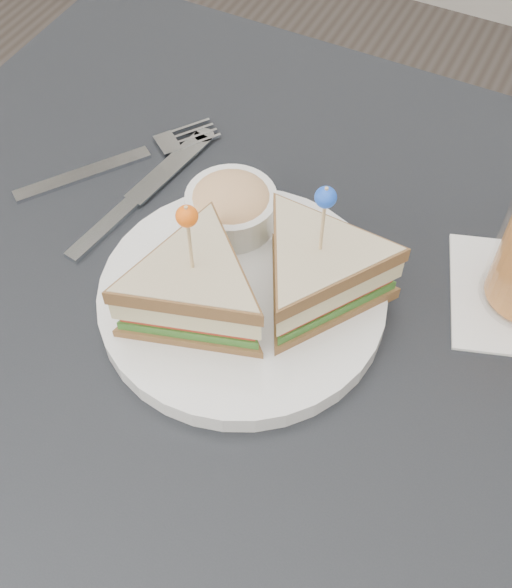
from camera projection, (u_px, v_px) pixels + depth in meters
name	position (u px, v px, depth m)	size (l,w,h in m)	color
table	(241.00, 382.00, 0.66)	(0.80, 0.80, 0.75)	black
plate_meal	(250.00, 277.00, 0.59)	(0.29, 0.29, 0.14)	white
cutlery_fork	(129.00, 158.00, 0.72)	(0.14, 0.18, 0.01)	silver
cutlery_knife	(139.00, 196.00, 0.69)	(0.05, 0.20, 0.01)	silver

